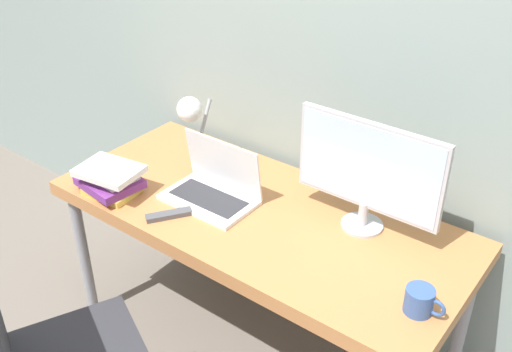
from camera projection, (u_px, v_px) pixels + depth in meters
wall_back at (325, 44)px, 2.33m from camera, size 8.00×0.05×2.60m
desk at (258, 224)px, 2.35m from camera, size 1.65×0.72×0.75m
laptop at (213, 188)px, 2.37m from camera, size 0.36×0.23×0.24m
monitor at (368, 170)px, 2.11m from camera, size 0.56×0.16×0.43m
desk_lamp at (194, 118)px, 2.47m from camera, size 0.11×0.24×0.34m
book_stack at (111, 179)px, 2.40m from camera, size 0.28×0.23×0.12m
tv_remote at (169, 215)px, 2.28m from camera, size 0.13×0.17×0.02m
mug at (420, 301)px, 1.83m from camera, size 0.13×0.09×0.09m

